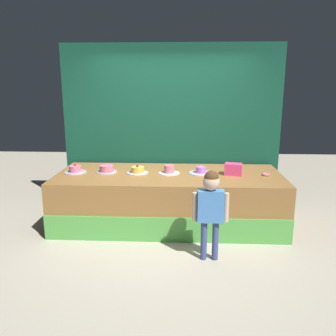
{
  "coord_description": "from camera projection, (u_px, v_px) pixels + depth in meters",
  "views": [
    {
      "loc": [
        0.22,
        -4.21,
        2.02
      ],
      "look_at": [
        -0.0,
        0.4,
        0.9
      ],
      "focal_mm": 37.28,
      "sensor_mm": 36.0,
      "label": 1
    }
  ],
  "objects": [
    {
      "name": "donut",
      "position": [
        266.0,
        174.0,
        4.94
      ],
      "size": [
        0.11,
        0.11,
        0.03
      ],
      "primitive_type": "torus",
      "color": "pink",
      "rests_on": "stage_platform"
    },
    {
      "name": "cake_center",
      "position": [
        138.0,
        170.0,
        5.06
      ],
      "size": [
        0.32,
        0.32,
        0.13
      ],
      "color": "silver",
      "rests_on": "stage_platform"
    },
    {
      "name": "pink_box",
      "position": [
        233.0,
        169.0,
        4.96
      ],
      "size": [
        0.27,
        0.21,
        0.16
      ],
      "primitive_type": "cube",
      "rotation": [
        0.0,
        0.0,
        -0.22
      ],
      "color": "#F04082",
      "rests_on": "stage_platform"
    },
    {
      "name": "cake_right",
      "position": [
        169.0,
        170.0,
        5.05
      ],
      "size": [
        0.31,
        0.31,
        0.12
      ],
      "color": "white",
      "rests_on": "stage_platform"
    },
    {
      "name": "curtain_backdrop",
      "position": [
        171.0,
        128.0,
        5.65
      ],
      "size": [
        3.48,
        0.08,
        2.63
      ],
      "primitive_type": "cube",
      "color": "#144C38",
      "rests_on": "ground_plane"
    },
    {
      "name": "cake_far_right",
      "position": [
        201.0,
        171.0,
        5.06
      ],
      "size": [
        0.35,
        0.35,
        0.14
      ],
      "color": "silver",
      "rests_on": "stage_platform"
    },
    {
      "name": "cake_far_left",
      "position": [
        75.0,
        170.0,
        5.1
      ],
      "size": [
        0.32,
        0.32,
        0.13
      ],
      "color": "silver",
      "rests_on": "stage_platform"
    },
    {
      "name": "stage_platform",
      "position": [
        169.0,
        199.0,
        5.12
      ],
      "size": [
        3.24,
        1.34,
        0.75
      ],
      "color": "#9E6B38",
      "rests_on": "ground_plane"
    },
    {
      "name": "child_figure",
      "position": [
        211.0,
        203.0,
        3.96
      ],
      "size": [
        0.42,
        0.19,
        1.08
      ],
      "color": "#3F4C8C",
      "rests_on": "ground_plane"
    },
    {
      "name": "ground_plane",
      "position": [
        167.0,
        242.0,
        4.58
      ],
      "size": [
        12.0,
        12.0,
        0.0
      ],
      "primitive_type": "plane",
      "color": "#BCB29E"
    },
    {
      "name": "cake_left",
      "position": [
        107.0,
        169.0,
        5.11
      ],
      "size": [
        0.3,
        0.3,
        0.1
      ],
      "color": "silver",
      "rests_on": "stage_platform"
    }
  ]
}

